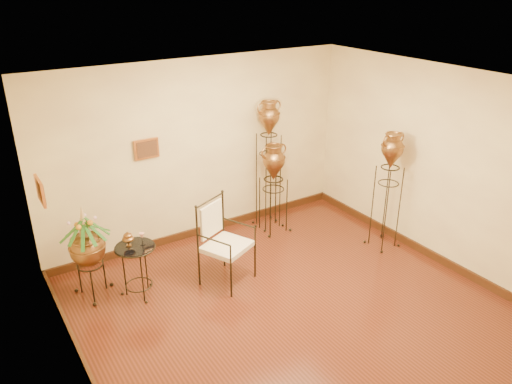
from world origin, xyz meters
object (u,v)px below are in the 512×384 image
amphora_tall (268,164)px  armchair (227,243)px  amphora_mid (388,190)px  side_table (137,270)px  planter_urn (87,246)px

amphora_tall → armchair: 1.83m
amphora_mid → side_table: bearing=168.1°
amphora_mid → planter_urn: size_ratio=1.39×
amphora_tall → planter_urn: 3.08m
amphora_mid → planter_urn: 4.30m
planter_urn → side_table: 0.70m
armchair → amphora_mid: bearing=-34.5°
amphora_mid → side_table: (-3.65, 0.77, -0.54)m
amphora_mid → side_table: amphora_mid is taller
amphora_mid → amphora_tall: bearing=126.5°
amphora_tall → side_table: 2.73m
planter_urn → amphora_mid: bearing=-14.8°
amphora_tall → amphora_mid: (1.12, -1.51, -0.16)m
amphora_tall → planter_urn: size_ratio=1.62×
planter_urn → amphora_tall: bearing=7.8°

